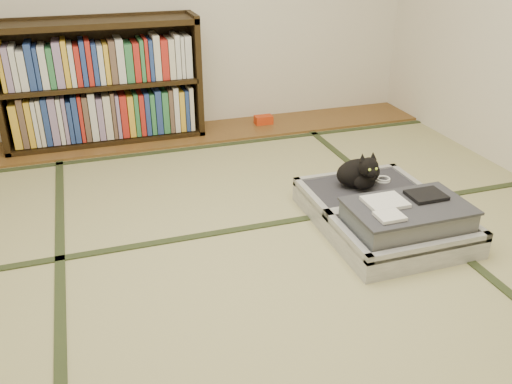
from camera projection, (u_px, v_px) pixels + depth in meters
name	position (u px, v px, depth m)	size (l,w,h in m)	color
floor	(268.00, 267.00, 2.73)	(4.50, 4.50, 0.00)	tan
wood_strip	(188.00, 134.00, 4.43)	(4.00, 0.50, 0.02)	brown
red_item	(264.00, 120.00, 4.63)	(0.15, 0.09, 0.07)	red
tatami_borders	(240.00, 221.00, 3.15)	(4.00, 4.50, 0.01)	#2D381E
bookcase	(102.00, 86.00, 4.12)	(1.50, 0.34, 0.96)	black
suitcase	(386.00, 215.00, 3.02)	(0.71, 0.95, 0.28)	silver
cat	(361.00, 173.00, 3.20)	(0.32, 0.32, 0.25)	black
cable_coil	(383.00, 179.00, 3.32)	(0.10, 0.10, 0.02)	white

